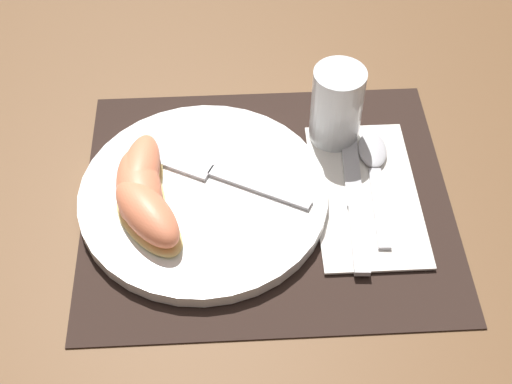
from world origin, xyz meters
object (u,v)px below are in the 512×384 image
(knife, at_px, (354,196))
(citrus_wedge_1, at_px, (139,191))
(fork, at_px, (216,175))
(spoon, at_px, (374,164))
(plate, at_px, (204,196))
(juice_glass, at_px, (336,110))
(citrus_wedge_0, at_px, (139,178))
(citrus_wedge_2, at_px, (147,215))

(knife, bearing_deg, citrus_wedge_1, -179.55)
(knife, bearing_deg, fork, 169.72)
(spoon, xyz_separation_m, citrus_wedge_1, (-0.27, -0.05, 0.02))
(plate, bearing_deg, fork, 55.14)
(juice_glass, bearing_deg, spoon, -53.61)
(citrus_wedge_0, distance_m, citrus_wedge_2, 0.06)
(juice_glass, relative_size, fork, 0.54)
(knife, height_order, citrus_wedge_2, citrus_wedge_2)
(juice_glass, height_order, fork, juice_glass)
(plate, relative_size, knife, 1.24)
(juice_glass, height_order, knife, juice_glass)
(juice_glass, relative_size, knife, 0.45)
(spoon, bearing_deg, citrus_wedge_0, -174.16)
(spoon, relative_size, fork, 0.93)
(knife, xyz_separation_m, citrus_wedge_0, (-0.24, 0.02, 0.03))
(citrus_wedge_2, bearing_deg, citrus_wedge_1, 106.74)
(juice_glass, relative_size, citrus_wedge_1, 0.78)
(fork, distance_m, citrus_wedge_2, 0.10)
(citrus_wedge_0, bearing_deg, plate, -8.64)
(plate, height_order, citrus_wedge_0, citrus_wedge_0)
(plate, distance_m, fork, 0.03)
(plate, bearing_deg, citrus_wedge_2, -143.25)
(citrus_wedge_0, bearing_deg, citrus_wedge_1, -86.66)
(knife, bearing_deg, citrus_wedge_2, -170.75)
(juice_glass, xyz_separation_m, citrus_wedge_1, (-0.23, -0.10, -0.01))
(knife, distance_m, citrus_wedge_1, 0.24)
(plate, xyz_separation_m, spoon, (0.20, 0.04, -0.00))
(plate, relative_size, citrus_wedge_1, 2.17)
(citrus_wedge_1, bearing_deg, spoon, 9.80)
(knife, relative_size, citrus_wedge_1, 1.75)
(spoon, bearing_deg, citrus_wedge_1, -170.20)
(plate, xyz_separation_m, citrus_wedge_1, (-0.07, -0.01, 0.02))
(fork, bearing_deg, citrus_wedge_1, -160.38)
(spoon, relative_size, citrus_wedge_0, 1.30)
(knife, distance_m, fork, 0.16)
(fork, bearing_deg, citrus_wedge_2, -138.35)
(juice_glass, xyz_separation_m, citrus_wedge_0, (-0.23, -0.08, -0.01))
(spoon, distance_m, fork, 0.19)
(spoon, bearing_deg, plate, -169.17)
(knife, xyz_separation_m, citrus_wedge_1, (-0.24, -0.00, 0.03))
(spoon, xyz_separation_m, citrus_wedge_0, (-0.27, -0.03, 0.02))
(knife, xyz_separation_m, citrus_wedge_2, (-0.23, -0.04, 0.03))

